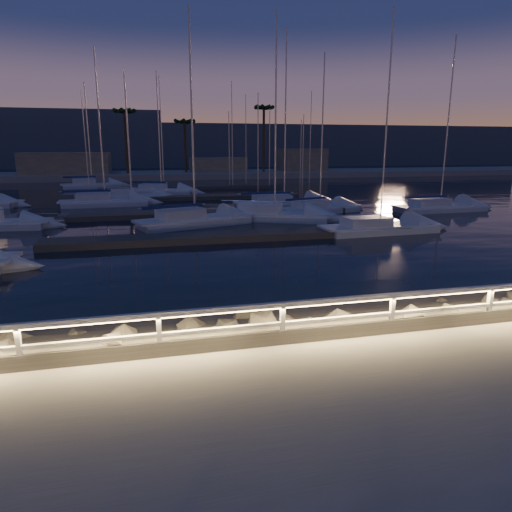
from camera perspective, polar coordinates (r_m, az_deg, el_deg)
The scene contains 20 objects.
ground at distance 12.32m, azimuth 12.37°, elevation -9.60°, with size 400.00×400.00×0.00m, color #9E988F.
harbor_water at distance 42.08m, azimuth -6.40°, elevation 5.55°, with size 400.00×440.00×0.60m.
guard_rail at distance 12.02m, azimuth 12.27°, elevation -6.24°, with size 44.11×0.12×1.06m.
riprap at distance 14.25m, azimuth 9.90°, elevation -7.67°, with size 31.47×1.79×1.13m.
floating_docks at distance 43.27m, azimuth -6.63°, elevation 6.51°, with size 22.00×36.00×0.40m.
far_shore at distance 84.47m, azimuth -10.23°, elevation 10.21°, with size 160.00×14.00×5.20m.
palm_left at distance 82.38m, azimuth -16.14°, elevation 16.69°, with size 3.00×3.00×11.20m.
palm_center at distance 83.55m, azimuth -8.92°, elevation 16.06°, with size 3.00×3.00×9.70m.
palm_right at distance 85.05m, azimuth 0.99°, elevation 17.68°, with size 3.00×3.00×12.20m.
distant_hills at distance 144.85m, azimuth -20.74°, elevation 12.60°, with size 230.00×37.50×18.00m.
sailboat_c at distance 34.46m, azimuth 1.96°, elevation 5.25°, with size 8.76×5.72×14.55m.
sailboat_d at distance 30.27m, azimuth 14.89°, elevation 3.57°, with size 8.00×2.77×13.32m.
sailboat_f at distance 32.12m, azimuth -8.01°, elevation 4.55°, with size 8.66×4.98×14.27m.
sailboat_g at distance 38.73m, azimuth 7.73°, elevation 5.98°, with size 7.74×4.03×12.65m.
sailboat_h at distance 42.20m, azimuth 21.78°, elevation 5.77°, with size 8.50×2.95×14.15m.
sailboat_j at distance 45.01m, azimuth -18.59°, elevation 6.50°, with size 8.28×2.84×13.91m.
sailboat_k at distance 55.37m, azimuth -11.93°, elevation 8.06°, with size 8.35×5.04×13.74m.
sailboat_l at distance 41.62m, azimuth 3.22°, elevation 6.64°, with size 9.11×3.16×15.17m.
sailboat_m at distance 65.70m, azimuth -19.97°, elevation 8.39°, with size 8.22×3.60×13.63m.
sailboat_n at distance 49.24m, azimuth -15.51°, elevation 7.22°, with size 7.69×3.19×12.72m.
Camera 1 is at (-5.11, -10.15, 4.76)m, focal length 32.00 mm.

